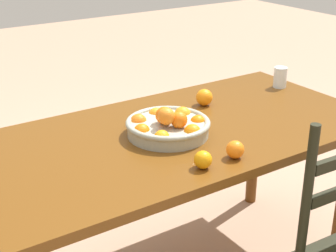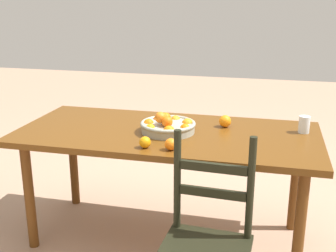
% 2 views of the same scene
% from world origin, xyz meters
% --- Properties ---
extents(dining_table, '(1.90, 0.88, 0.76)m').
position_xyz_m(dining_table, '(0.00, 0.00, 0.68)').
color(dining_table, '#613710').
rests_on(dining_table, ground).
extents(fruit_bowl, '(0.35, 0.35, 0.14)m').
position_xyz_m(fruit_bowl, '(-0.01, 0.02, 0.80)').
color(fruit_bowl, '#9FA494').
rests_on(fruit_bowl, dining_table).
extents(orange_loose_0, '(0.07, 0.07, 0.07)m').
position_xyz_m(orange_loose_0, '(0.05, 0.33, 0.79)').
color(orange_loose_0, orange).
rests_on(orange_loose_0, dining_table).
extents(orange_loose_1, '(0.08, 0.08, 0.08)m').
position_xyz_m(orange_loose_1, '(-0.35, -0.18, 0.80)').
color(orange_loose_1, orange).
rests_on(orange_loose_1, dining_table).
extents(orange_loose_2, '(0.07, 0.07, 0.07)m').
position_xyz_m(orange_loose_2, '(-0.10, 0.33, 0.79)').
color(orange_loose_2, orange).
rests_on(orange_loose_2, dining_table).
extents(drinking_glass, '(0.07, 0.07, 0.11)m').
position_xyz_m(drinking_glass, '(-0.84, -0.17, 0.81)').
color(drinking_glass, silver).
rests_on(drinking_glass, dining_table).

